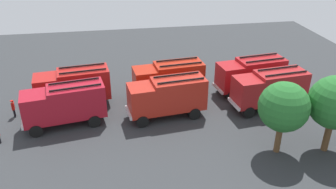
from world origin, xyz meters
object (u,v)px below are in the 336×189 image
traffic_cone_0 (171,87)px  fire_truck_2 (73,86)px  firefighter_1 (273,72)px  firefighter_2 (13,108)px  tree_2 (284,107)px  fire_truck_0 (251,74)px  fire_truck_1 (169,78)px  fire_truck_3 (270,88)px  firefighter_0 (283,79)px  fire_truck_5 (65,103)px  fire_truck_4 (167,96)px  tree_1 (335,103)px

traffic_cone_0 → fire_truck_2: bearing=10.9°
fire_truck_2 → firefighter_1: (-21.96, -2.54, -1.23)m
firefighter_2 → tree_2: bearing=-32.2°
fire_truck_0 → traffic_cone_0: (8.05, -2.11, -1.87)m
fire_truck_1 → firefighter_2: 14.98m
fire_truck_3 → traffic_cone_0: bearing=-39.7°
fire_truck_1 → firefighter_0: bearing=175.9°
firefighter_1 → firefighter_2: firefighter_2 is taller
fire_truck_2 → firefighter_2: fire_truck_2 is taller
fire_truck_3 → firefighter_0: bearing=-137.1°
fire_truck_0 → fire_truck_2: bearing=-7.6°
fire_truck_5 → traffic_cone_0: bearing=-161.7°
fire_truck_4 → tree_1: size_ratio=1.17×
fire_truck_0 → firefighter_2: 23.54m
fire_truck_0 → fire_truck_3: same height
fire_truck_1 → firefighter_2: (14.86, 1.49, -1.20)m
fire_truck_2 → tree_1: bearing=144.7°
fire_truck_1 → tree_2: size_ratio=1.25×
fire_truck_2 → tree_1: (-20.14, 10.95, 2.12)m
fire_truck_3 → firefighter_2: 24.13m
tree_2 → fire_truck_4: bearing=-41.8°
firefighter_0 → firefighter_1: 2.02m
firefighter_1 → fire_truck_2: bearing=-137.5°
firefighter_0 → traffic_cone_0: firefighter_0 is taller
fire_truck_0 → traffic_cone_0: bearing=-21.7°
fire_truck_0 → traffic_cone_0: fire_truck_0 is taller
fire_truck_0 → firefighter_1: size_ratio=4.49×
firefighter_2 → fire_truck_1: bearing=-3.7°
fire_truck_0 → tree_2: size_ratio=1.25×
fire_truck_0 → fire_truck_2: size_ratio=1.00×
firefighter_1 → tree_1: bearing=-61.7°
fire_truck_4 → tree_2: tree_2 is taller
fire_truck_0 → fire_truck_1: size_ratio=1.00×
tree_2 → traffic_cone_0: bearing=-63.1°
firefighter_2 → traffic_cone_0: firefighter_2 is taller
fire_truck_5 → firefighter_1: bearing=-174.2°
fire_truck_2 → tree_1: tree_1 is taller
fire_truck_5 → firefighter_2: 5.59m
firefighter_1 → tree_1: 14.02m
firefighter_1 → tree_2: 14.54m
fire_truck_2 → firefighter_1: fire_truck_2 is taller
fire_truck_0 → firefighter_1: fire_truck_0 is taller
firefighter_0 → tree_1: size_ratio=0.27×
fire_truck_5 → firefighter_1: (-22.42, -6.10, -1.23)m
tree_1 → firefighter_2: bearing=-20.6°
tree_1 → firefighter_0: bearing=-100.0°
firefighter_2 → traffic_cone_0: bearing=2.5°
firefighter_0 → firefighter_2: bearing=-153.5°
fire_truck_2 → fire_truck_5: (0.46, 3.56, 0.00)m
firefighter_2 → fire_truck_4: bearing=-18.7°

